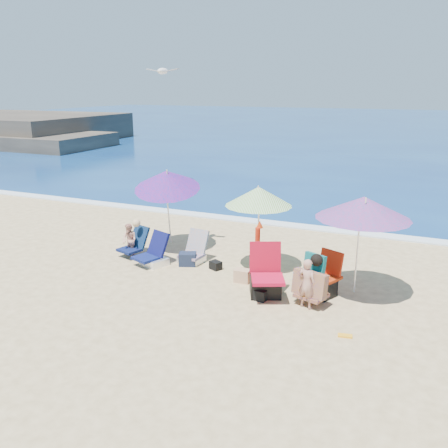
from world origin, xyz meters
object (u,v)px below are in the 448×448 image
at_px(chair_navy, 154,256).
at_px(camp_chair_left, 266,280).
at_px(umbrella_turquoise, 363,208).
at_px(chair_rainbow, 193,254).
at_px(person_center, 309,283).
at_px(umbrella_blue, 167,180).
at_px(furled_umbrella, 258,250).
at_px(camp_chair_right, 321,280).
at_px(person_left, 131,240).
at_px(umbrella_striped, 259,196).
at_px(seagull, 163,71).

distance_m(chair_navy, camp_chair_left, 2.98).
xyz_separation_m(umbrella_turquoise, chair_rainbow, (-3.82, 0.45, -1.60)).
bearing_deg(person_center, umbrella_turquoise, 47.10).
bearing_deg(camp_chair_left, person_center, -8.69).
height_order(umbrella_blue, person_center, umbrella_blue).
height_order(furled_umbrella, chair_rainbow, furled_umbrella).
height_order(camp_chair_right, person_center, person_center).
xyz_separation_m(furled_umbrella, person_left, (-3.36, 0.39, -0.33)).
xyz_separation_m(chair_navy, camp_chair_right, (3.91, -0.19, 0.14)).
distance_m(umbrella_blue, person_center, 4.55).
distance_m(chair_rainbow, person_left, 1.58).
bearing_deg(umbrella_striped, person_left, -173.68).
distance_m(chair_rainbow, seagull, 4.20).
relative_size(person_left, seagull, 1.14).
xyz_separation_m(chair_rainbow, person_center, (3.05, -1.27, 0.28)).
height_order(camp_chair_right, seagull, seagull).
bearing_deg(camp_chair_left, furled_umbrella, 125.00).
distance_m(umbrella_blue, furled_umbrella, 3.15).
xyz_separation_m(umbrella_striped, seagull, (-2.42, 0.26, 2.60)).
height_order(umbrella_turquoise, camp_chair_right, umbrella_turquoise).
bearing_deg(umbrella_striped, camp_chair_left, -63.78).
height_order(umbrella_striped, camp_chair_right, umbrella_striped).
distance_m(umbrella_blue, chair_rainbow, 1.92).
xyz_separation_m(chair_rainbow, camp_chair_left, (2.17, -1.13, 0.13)).
relative_size(chair_rainbow, person_left, 0.80).
bearing_deg(person_center, umbrella_striped, 137.54).
height_order(umbrella_blue, camp_chair_left, umbrella_blue).
bearing_deg(person_left, camp_chair_right, -5.76).
relative_size(umbrella_striped, person_center, 2.00).
height_order(camp_chair_left, seagull, seagull).
xyz_separation_m(furled_umbrella, chair_rainbow, (-1.82, 0.64, -0.55)).
distance_m(chair_rainbow, person_center, 3.32).
bearing_deg(chair_navy, furled_umbrella, -2.34).
height_order(umbrella_striped, seagull, seagull).
relative_size(person_center, person_left, 1.07).
bearing_deg(chair_navy, umbrella_blue, 99.94).
distance_m(umbrella_striped, chair_navy, 2.82).
bearing_deg(seagull, camp_chair_left, -26.27).
height_order(furled_umbrella, camp_chair_right, furled_umbrella).
relative_size(furled_umbrella, seagull, 1.70).
xyz_separation_m(umbrella_blue, person_left, (-0.62, -0.73, -1.39)).
height_order(umbrella_blue, chair_navy, umbrella_blue).
distance_m(umbrella_turquoise, person_center, 1.73).
bearing_deg(camp_chair_left, seagull, 153.73).
bearing_deg(furled_umbrella, person_left, 173.34).
bearing_deg(person_left, umbrella_turquoise, -2.19).
bearing_deg(furled_umbrella, umbrella_striped, 109.40).
bearing_deg(person_center, camp_chair_right, 79.24).
relative_size(umbrella_turquoise, chair_rainbow, 3.23).
bearing_deg(chair_navy, umbrella_turquoise, 1.04).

